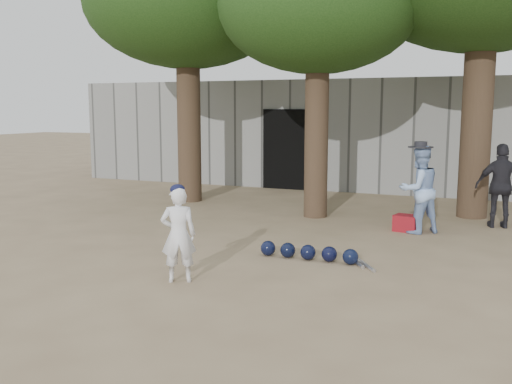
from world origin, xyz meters
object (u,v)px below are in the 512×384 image
at_px(boy_player, 178,235).
at_px(spectator_blue, 419,190).
at_px(spectator_dark, 501,186).
at_px(red_bag, 406,223).

height_order(boy_player, spectator_blue, spectator_blue).
xyz_separation_m(boy_player, spectator_blue, (2.49, 4.19, 0.17)).
distance_m(spectator_dark, red_bag, 1.98).
xyz_separation_m(spectator_blue, red_bag, (-0.20, 0.05, -0.64)).
relative_size(spectator_blue, spectator_dark, 1.00).
relative_size(spectator_dark, red_bag, 3.77).
relative_size(boy_player, spectator_dark, 0.78).
xyz_separation_m(spectator_blue, spectator_dark, (1.37, 1.07, 0.00)).
height_order(spectator_dark, red_bag, spectator_dark).
distance_m(spectator_blue, spectator_dark, 1.74).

